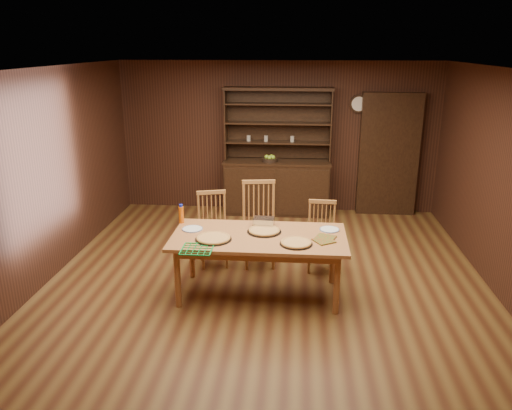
# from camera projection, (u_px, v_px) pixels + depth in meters

# --- Properties ---
(floor) EXTENTS (6.00, 6.00, 0.00)m
(floor) POSITION_uv_depth(u_px,v_px,m) (266.00, 283.00, 6.26)
(floor) COLOR brown
(floor) RESTS_ON ground
(room_shell) EXTENTS (6.00, 6.00, 6.00)m
(room_shell) POSITION_uv_depth(u_px,v_px,m) (267.00, 160.00, 5.78)
(room_shell) COLOR white
(room_shell) RESTS_ON floor
(china_hutch) EXTENTS (1.84, 0.52, 2.17)m
(china_hutch) POSITION_uv_depth(u_px,v_px,m) (277.00, 180.00, 8.69)
(china_hutch) COLOR #331E11
(china_hutch) RESTS_ON floor
(doorway) EXTENTS (1.00, 0.18, 2.10)m
(doorway) POSITION_uv_depth(u_px,v_px,m) (388.00, 155.00, 8.53)
(doorway) COLOR #331E11
(doorway) RESTS_ON floor
(wall_clock) EXTENTS (0.30, 0.05, 0.30)m
(wall_clock) POSITION_uv_depth(u_px,v_px,m) (359.00, 104.00, 8.37)
(wall_clock) COLOR #331E11
(wall_clock) RESTS_ON room_shell
(dining_table) EXTENTS (2.01, 1.01, 0.75)m
(dining_table) POSITION_uv_depth(u_px,v_px,m) (259.00, 241.00, 5.78)
(dining_table) COLOR #AD6A3C
(dining_table) RESTS_ON floor
(chair_left) EXTENTS (0.50, 0.48, 1.00)m
(chair_left) POSITION_uv_depth(u_px,v_px,m) (213.00, 226.00, 6.70)
(chair_left) COLOR #C08041
(chair_left) RESTS_ON floor
(chair_center) EXTENTS (0.52, 0.50, 1.14)m
(chair_center) POSITION_uv_depth(u_px,v_px,m) (259.00, 220.00, 6.69)
(chair_center) COLOR #C08041
(chair_center) RESTS_ON floor
(chair_right) EXTENTS (0.40, 0.38, 0.92)m
(chair_right) POSITION_uv_depth(u_px,v_px,m) (321.00, 234.00, 6.55)
(chair_right) COLOR #C08041
(chair_right) RESTS_ON floor
(pizza_left) EXTENTS (0.41, 0.41, 0.04)m
(pizza_left) POSITION_uv_depth(u_px,v_px,m) (213.00, 238.00, 5.63)
(pizza_left) COLOR black
(pizza_left) RESTS_ON dining_table
(pizza_right) EXTENTS (0.36, 0.36, 0.04)m
(pizza_right) POSITION_uv_depth(u_px,v_px,m) (296.00, 243.00, 5.50)
(pizza_right) COLOR black
(pizza_right) RESTS_ON dining_table
(pizza_center) EXTENTS (0.40, 0.40, 0.04)m
(pizza_center) POSITION_uv_depth(u_px,v_px,m) (264.00, 231.00, 5.86)
(pizza_center) COLOR black
(pizza_center) RESTS_ON dining_table
(cooling_rack) EXTENTS (0.42, 0.42, 0.01)m
(cooling_rack) POSITION_uv_depth(u_px,v_px,m) (197.00, 249.00, 5.36)
(cooling_rack) COLOR #0B9736
(cooling_rack) RESTS_ON dining_table
(plate_left) EXTENTS (0.25, 0.25, 0.02)m
(plate_left) POSITION_uv_depth(u_px,v_px,m) (192.00, 229.00, 5.94)
(plate_left) COLOR white
(plate_left) RESTS_ON dining_table
(plate_right) EXTENTS (0.24, 0.24, 0.02)m
(plate_right) POSITION_uv_depth(u_px,v_px,m) (329.00, 229.00, 5.92)
(plate_right) COLOR white
(plate_right) RESTS_ON dining_table
(foil_dish) EXTENTS (0.26, 0.19, 0.10)m
(foil_dish) POSITION_uv_depth(u_px,v_px,m) (264.00, 222.00, 6.06)
(foil_dish) COLOR silver
(foil_dish) RESTS_ON dining_table
(juice_bottle) EXTENTS (0.06, 0.06, 0.24)m
(juice_bottle) POSITION_uv_depth(u_px,v_px,m) (181.00, 214.00, 6.14)
(juice_bottle) COLOR #E25F0B
(juice_bottle) RESTS_ON dining_table
(pot_holder_a) EXTENTS (0.28, 0.28, 0.02)m
(pot_holder_a) POSITION_uv_depth(u_px,v_px,m) (324.00, 241.00, 5.59)
(pot_holder_a) COLOR #AA2413
(pot_holder_a) RESTS_ON dining_table
(pot_holder_b) EXTENTS (0.27, 0.27, 0.02)m
(pot_holder_b) POSITION_uv_depth(u_px,v_px,m) (325.00, 238.00, 5.67)
(pot_holder_b) COLOR #AA2413
(pot_holder_b) RESTS_ON dining_table
(fruit_bowl) EXTENTS (0.26, 0.26, 0.12)m
(fruit_bowl) POSITION_uv_depth(u_px,v_px,m) (270.00, 159.00, 8.52)
(fruit_bowl) COLOR black
(fruit_bowl) RESTS_ON china_hutch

